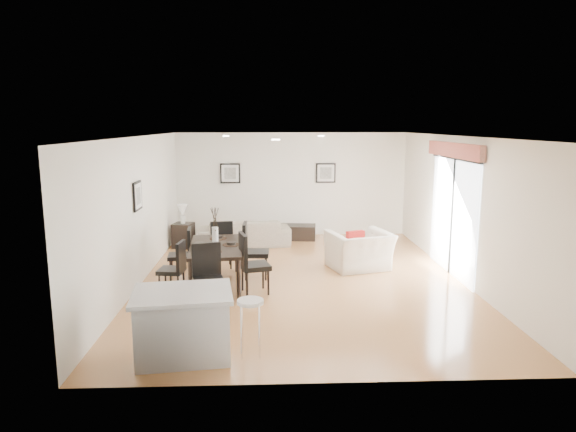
{
  "coord_description": "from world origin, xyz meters",
  "views": [
    {
      "loc": [
        -0.65,
        -9.41,
        2.93
      ],
      "look_at": [
        -0.24,
        0.4,
        1.15
      ],
      "focal_mm": 32.0,
      "sensor_mm": 36.0,
      "label": 1
    }
  ],
  "objects_px": {
    "dining_chair_enear": "(250,260)",
    "dining_chair_head": "(208,272)",
    "bar_stool": "(250,308)",
    "dining_chair_efar": "(251,247)",
    "dining_chair_wfar": "(184,251)",
    "dining_chair_wnear": "(176,265)",
    "kitchen_island": "(183,324)",
    "side_table": "(183,235)",
    "armchair": "(359,251)",
    "dining_table": "(216,249)",
    "sofa": "(244,233)",
    "dining_chair_foot": "(222,242)",
    "coffee_table": "(298,232)"
  },
  "relations": [
    {
      "from": "coffee_table",
      "to": "dining_chair_wnear",
      "type": "bearing_deg",
      "value": -113.35
    },
    {
      "from": "dining_chair_efar",
      "to": "coffee_table",
      "type": "height_order",
      "value": "dining_chair_efar"
    },
    {
      "from": "armchair",
      "to": "coffee_table",
      "type": "height_order",
      "value": "armchair"
    },
    {
      "from": "sofa",
      "to": "armchair",
      "type": "relative_size",
      "value": 1.86
    },
    {
      "from": "side_table",
      "to": "armchair",
      "type": "bearing_deg",
      "value": -27.53
    },
    {
      "from": "sofa",
      "to": "side_table",
      "type": "bearing_deg",
      "value": -1.36
    },
    {
      "from": "dining_chair_enear",
      "to": "kitchen_island",
      "type": "height_order",
      "value": "dining_chair_enear"
    },
    {
      "from": "dining_chair_efar",
      "to": "dining_chair_wnear",
      "type": "bearing_deg",
      "value": 127.75
    },
    {
      "from": "side_table",
      "to": "dining_chair_head",
      "type": "bearing_deg",
      "value": -75.76
    },
    {
      "from": "dining_chair_enear",
      "to": "dining_chair_head",
      "type": "xyz_separation_m",
      "value": [
        -0.66,
        -0.65,
        -0.02
      ]
    },
    {
      "from": "dining_table",
      "to": "dining_chair_foot",
      "type": "height_order",
      "value": "dining_chair_foot"
    },
    {
      "from": "dining_chair_wnear",
      "to": "dining_chair_wfar",
      "type": "distance_m",
      "value": 0.93
    },
    {
      "from": "dining_table",
      "to": "coffee_table",
      "type": "distance_m",
      "value": 4.17
    },
    {
      "from": "sofa",
      "to": "bar_stool",
      "type": "height_order",
      "value": "bar_stool"
    },
    {
      "from": "dining_chair_wfar",
      "to": "dining_chair_head",
      "type": "xyz_separation_m",
      "value": [
        0.62,
        -1.58,
        0.04
      ]
    },
    {
      "from": "bar_stool",
      "to": "side_table",
      "type": "bearing_deg",
      "value": 106.82
    },
    {
      "from": "dining_chair_wnear",
      "to": "dining_chair_head",
      "type": "relative_size",
      "value": 0.9
    },
    {
      "from": "dining_chair_wfar",
      "to": "bar_stool",
      "type": "height_order",
      "value": "dining_chair_wfar"
    },
    {
      "from": "dining_chair_wnear",
      "to": "dining_chair_enear",
      "type": "xyz_separation_m",
      "value": [
        1.28,
        -0.01,
        0.08
      ]
    },
    {
      "from": "dining_chair_wfar",
      "to": "side_table",
      "type": "relative_size",
      "value": 1.66
    },
    {
      "from": "armchair",
      "to": "dining_chair_foot",
      "type": "height_order",
      "value": "dining_chair_foot"
    },
    {
      "from": "armchair",
      "to": "side_table",
      "type": "bearing_deg",
      "value": -43.71
    },
    {
      "from": "dining_chair_efar",
      "to": "coffee_table",
      "type": "relative_size",
      "value": 1.18
    },
    {
      "from": "dining_chair_efar",
      "to": "bar_stool",
      "type": "xyz_separation_m",
      "value": [
        0.09,
        -3.37,
        0.04
      ]
    },
    {
      "from": "dining_chair_foot",
      "to": "kitchen_island",
      "type": "relative_size",
      "value": 0.75
    },
    {
      "from": "sofa",
      "to": "dining_chair_head",
      "type": "relative_size",
      "value": 2.11
    },
    {
      "from": "kitchen_island",
      "to": "side_table",
      "type": "bearing_deg",
      "value": 91.92
    },
    {
      "from": "dining_chair_wnear",
      "to": "dining_chair_efar",
      "type": "relative_size",
      "value": 0.87
    },
    {
      "from": "dining_chair_efar",
      "to": "armchair",
      "type": "bearing_deg",
      "value": -74.83
    },
    {
      "from": "dining_chair_wfar",
      "to": "bar_stool",
      "type": "xyz_separation_m",
      "value": [
        1.36,
        -3.38,
        0.09
      ]
    },
    {
      "from": "dining_chair_head",
      "to": "side_table",
      "type": "relative_size",
      "value": 1.77
    },
    {
      "from": "sofa",
      "to": "dining_chair_wnear",
      "type": "relative_size",
      "value": 2.35
    },
    {
      "from": "dining_table",
      "to": "dining_chair_head",
      "type": "xyz_separation_m",
      "value": [
        -0.02,
        -1.12,
        -0.1
      ]
    },
    {
      "from": "sofa",
      "to": "kitchen_island",
      "type": "height_order",
      "value": "kitchen_island"
    },
    {
      "from": "dining_chair_wfar",
      "to": "dining_chair_head",
      "type": "distance_m",
      "value": 1.7
    },
    {
      "from": "dining_chair_wnear",
      "to": "dining_chair_efar",
      "type": "height_order",
      "value": "dining_chair_efar"
    },
    {
      "from": "sofa",
      "to": "armchair",
      "type": "bearing_deg",
      "value": 132.01
    },
    {
      "from": "dining_table",
      "to": "side_table",
      "type": "height_order",
      "value": "dining_table"
    },
    {
      "from": "armchair",
      "to": "side_table",
      "type": "xyz_separation_m",
      "value": [
        -3.88,
        2.02,
        -0.09
      ]
    },
    {
      "from": "armchair",
      "to": "dining_chair_head",
      "type": "bearing_deg",
      "value": 20.22
    },
    {
      "from": "dining_chair_efar",
      "to": "dining_table",
      "type": "bearing_deg",
      "value": 127.81
    },
    {
      "from": "dining_chair_head",
      "to": "bar_stool",
      "type": "bearing_deg",
      "value": -81.15
    },
    {
      "from": "dining_chair_efar",
      "to": "dining_chair_foot",
      "type": "distance_m",
      "value": 0.91
    },
    {
      "from": "armchair",
      "to": "dining_chair_wnear",
      "type": "relative_size",
      "value": 1.26
    },
    {
      "from": "dining_chair_wnear",
      "to": "dining_table",
      "type": "bearing_deg",
      "value": 133.13
    },
    {
      "from": "dining_chair_enear",
      "to": "dining_chair_foot",
      "type": "distance_m",
      "value": 1.72
    },
    {
      "from": "armchair",
      "to": "dining_chair_efar",
      "type": "xyz_separation_m",
      "value": [
        -2.18,
        -0.51,
        0.22
      ]
    },
    {
      "from": "sofa",
      "to": "dining_chair_foot",
      "type": "height_order",
      "value": "dining_chair_foot"
    },
    {
      "from": "armchair",
      "to": "dining_chair_wfar",
      "type": "bearing_deg",
      "value": -7.86
    },
    {
      "from": "armchair",
      "to": "dining_chair_wfar",
      "type": "relative_size",
      "value": 1.21
    }
  ]
}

